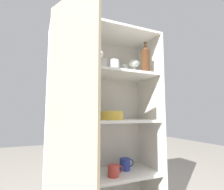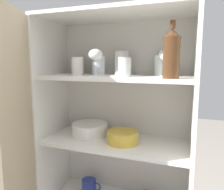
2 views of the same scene
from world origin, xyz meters
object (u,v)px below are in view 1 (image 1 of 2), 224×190
wine_bottle (146,59)px  mixing_bowl_large (112,115)px  coffee_mug_primary (125,164)px  plate_stack_white (81,115)px

wine_bottle → mixing_bowl_large: wine_bottle is taller
coffee_mug_primary → mixing_bowl_large: bearing=-161.0°
plate_stack_white → mixing_bowl_large: size_ratio=1.26×
mixing_bowl_large → plate_stack_white: bearing=165.1°
plate_stack_white → mixing_bowl_large: (0.22, -0.06, -0.00)m
wine_bottle → mixing_bowl_large: bearing=159.1°
plate_stack_white → coffee_mug_primary: 0.52m
wine_bottle → coffee_mug_primary: size_ratio=2.08×
plate_stack_white → coffee_mug_primary: bearing=-2.2°
plate_stack_white → coffee_mug_primary: (0.36, -0.01, -0.38)m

